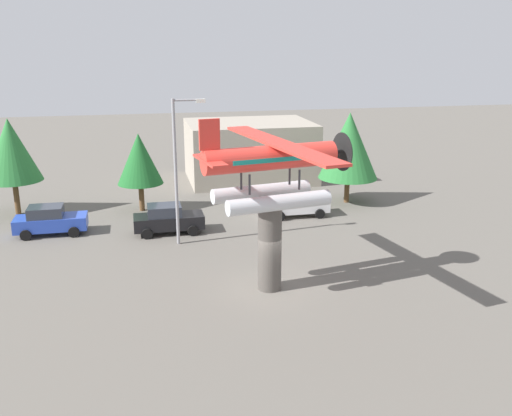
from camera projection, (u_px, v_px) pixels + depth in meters
The scene contains 11 objects.
ground_plane at pixel (269, 288), 26.72m from camera, with size 140.00×140.00×0.00m, color #605B54.
display_pedestal at pixel (270, 247), 26.14m from camera, with size 1.10×1.10×4.13m, color #4C4742.
floatplane_monument at pixel (273, 168), 25.13m from camera, with size 7.12×10.43×4.00m.
car_near_blue at pixel (50, 220), 34.00m from camera, with size 4.20×2.02×1.76m.
car_mid_black at pixel (168, 219), 34.25m from camera, with size 4.20×2.02×1.76m.
car_far_white at pixel (296, 203), 37.60m from camera, with size 4.20×2.02×1.76m.
streetlight_primary at pixel (179, 162), 31.31m from camera, with size 1.84×0.28×8.28m.
storefront_building at pixel (250, 151), 47.39m from camera, with size 10.21×7.69×4.82m, color #9E9384.
tree_west at pixel (11, 150), 37.02m from camera, with size 3.73×3.73×6.46m.
tree_east at pixel (139, 159), 38.04m from camera, with size 3.09×3.09×5.35m.
tree_center_back at pixel (349, 146), 39.92m from camera, with size 4.21×4.21×6.49m.
Camera 1 is at (-5.86, -23.86, 11.19)m, focal length 39.68 mm.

